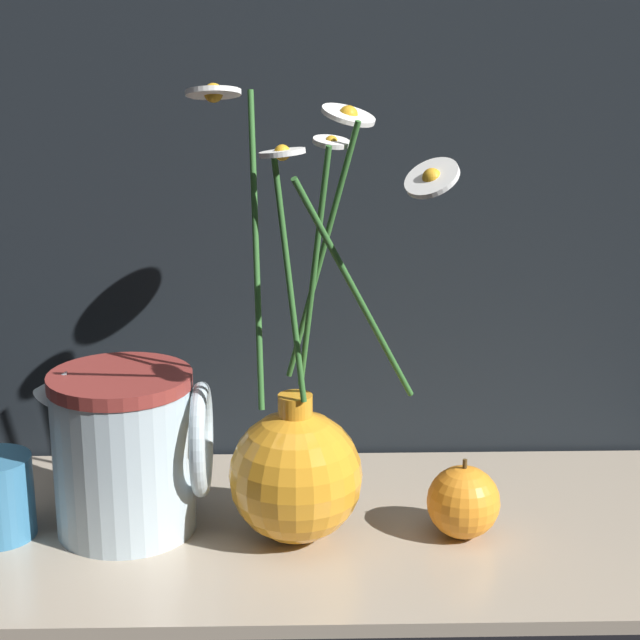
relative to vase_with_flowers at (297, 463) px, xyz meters
The scene contains 5 objects.
ground_plane 0.09m from the vase_with_flowers, 35.66° to the left, with size 6.00×6.00×0.00m, color black.
shelf 0.09m from the vase_with_flowers, 35.66° to the left, with size 0.71×0.33×0.01m.
vase_with_flowers is the anchor object (origin of this frame).
ceramic_pitcher 0.15m from the vase_with_flowers, behind, with size 0.15×0.13×0.16m.
orange_fruit 0.15m from the vase_with_flowers, ahead, with size 0.06×0.06×0.07m.
Camera 1 is at (-0.03, -0.87, 0.46)m, focal length 60.00 mm.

